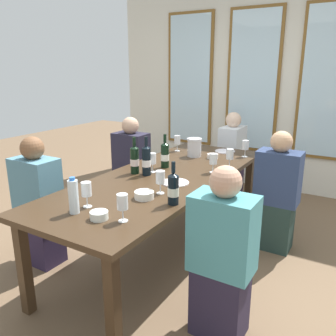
# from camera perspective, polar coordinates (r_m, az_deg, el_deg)

# --- Properties ---
(ground_plane) EXTENTS (12.00, 12.00, 0.00)m
(ground_plane) POSITION_cam_1_polar(r_m,az_deg,el_deg) (3.31, -0.59, -13.50)
(ground_plane) COLOR brown
(back_wall_with_windows) EXTENTS (4.16, 0.10, 2.90)m
(back_wall_with_windows) POSITION_cam_1_polar(r_m,az_deg,el_deg) (5.00, 13.77, 13.55)
(back_wall_with_windows) COLOR silver
(back_wall_with_windows) RESTS_ON ground
(dining_table) EXTENTS (0.96, 2.54, 0.74)m
(dining_table) POSITION_cam_1_polar(r_m,az_deg,el_deg) (3.04, -0.63, -2.39)
(dining_table) COLOR #3C2A19
(dining_table) RESTS_ON ground
(white_plate_0) EXTENTS (0.22, 0.22, 0.01)m
(white_plate_0) POSITION_cam_1_polar(r_m,az_deg,el_deg) (3.91, 9.24, 2.71)
(white_plate_0) COLOR white
(white_plate_0) RESTS_ON dining_table
(white_plate_1) EXTENTS (0.22, 0.22, 0.01)m
(white_plate_1) POSITION_cam_1_polar(r_m,az_deg,el_deg) (2.82, 1.19, -2.38)
(white_plate_1) COLOR white
(white_plate_1) RESTS_ON dining_table
(metal_pitcher) EXTENTS (0.16, 0.16, 0.19)m
(metal_pitcher) POSITION_cam_1_polar(r_m,az_deg,el_deg) (3.65, 4.31, 3.39)
(metal_pitcher) COLOR silver
(metal_pitcher) RESTS_ON dining_table
(wine_bottle_0) EXTENTS (0.08, 0.08, 0.34)m
(wine_bottle_0) POSITION_cam_1_polar(r_m,az_deg,el_deg) (3.00, -3.54, 1.26)
(wine_bottle_0) COLOR black
(wine_bottle_0) RESTS_ON dining_table
(wine_bottle_1) EXTENTS (0.08, 0.08, 0.31)m
(wine_bottle_1) POSITION_cam_1_polar(r_m,az_deg,el_deg) (3.23, -0.50, 2.15)
(wine_bottle_1) COLOR black
(wine_bottle_1) RESTS_ON dining_table
(wine_bottle_2) EXTENTS (0.08, 0.08, 0.32)m
(wine_bottle_2) POSITION_cam_1_polar(r_m,az_deg,el_deg) (3.05, -5.46, 1.38)
(wine_bottle_2) COLOR black
(wine_bottle_2) RESTS_ON dining_table
(wine_bottle_3) EXTENTS (0.08, 0.08, 0.30)m
(wine_bottle_3) POSITION_cam_1_polar(r_m,az_deg,el_deg) (2.36, 0.86, -3.36)
(wine_bottle_3) COLOR black
(wine_bottle_3) RESTS_ON dining_table
(tasting_bowl_0) EXTENTS (0.11, 0.11, 0.05)m
(tasting_bowl_0) POSITION_cam_1_polar(r_m,az_deg,el_deg) (2.21, -11.16, -7.57)
(tasting_bowl_0) COLOR white
(tasting_bowl_0) RESTS_ON dining_table
(tasting_bowl_1) EXTENTS (0.14, 0.14, 0.05)m
(tasting_bowl_1) POSITION_cam_1_polar(r_m,az_deg,el_deg) (2.49, -3.90, -4.40)
(tasting_bowl_1) COLOR white
(tasting_bowl_1) RESTS_ON dining_table
(tasting_bowl_2) EXTENTS (0.11, 0.11, 0.05)m
(tasting_bowl_2) POSITION_cam_1_polar(r_m,az_deg,el_deg) (3.59, 7.28, 1.92)
(tasting_bowl_2) COLOR white
(tasting_bowl_2) RESTS_ON dining_table
(water_bottle) EXTENTS (0.06, 0.06, 0.24)m
(water_bottle) POSITION_cam_1_polar(r_m,az_deg,el_deg) (2.30, -15.15, -4.49)
(water_bottle) COLOR white
(water_bottle) RESTS_ON dining_table
(wine_glass_0) EXTENTS (0.07, 0.07, 0.17)m
(wine_glass_0) POSITION_cam_1_polar(r_m,az_deg,el_deg) (2.12, -7.44, -5.59)
(wine_glass_0) COLOR white
(wine_glass_0) RESTS_ON dining_table
(wine_glass_1) EXTENTS (0.07, 0.07, 0.17)m
(wine_glass_1) POSITION_cam_1_polar(r_m,az_deg,el_deg) (3.28, 10.04, 2.17)
(wine_glass_1) COLOR white
(wine_glass_1) RESTS_ON dining_table
(wine_glass_2) EXTENTS (0.07, 0.07, 0.17)m
(wine_glass_2) POSITION_cam_1_polar(r_m,az_deg,el_deg) (3.70, 12.50, 3.55)
(wine_glass_2) COLOR white
(wine_glass_2) RESTS_ON dining_table
(wine_glass_3) EXTENTS (0.07, 0.07, 0.17)m
(wine_glass_3) POSITION_cam_1_polar(r_m,az_deg,el_deg) (3.86, 1.52, 4.54)
(wine_glass_3) COLOR white
(wine_glass_3) RESTS_ON dining_table
(wine_glass_4) EXTENTS (0.07, 0.07, 0.17)m
(wine_glass_4) POSITION_cam_1_polar(r_m,az_deg,el_deg) (2.56, -1.26, -1.60)
(wine_glass_4) COLOR white
(wine_glass_4) RESTS_ON dining_table
(wine_glass_5) EXTENTS (0.07, 0.07, 0.17)m
(wine_glass_5) POSITION_cam_1_polar(r_m,az_deg,el_deg) (2.37, -13.15, -3.57)
(wine_glass_5) COLOR white
(wine_glass_5) RESTS_ON dining_table
(wine_glass_6) EXTENTS (0.07, 0.07, 0.17)m
(wine_glass_6) POSITION_cam_1_polar(r_m,az_deg,el_deg) (3.09, 7.38, 1.41)
(wine_glass_6) COLOR white
(wine_glass_6) RESTS_ON dining_table
(wine_glass_7) EXTENTS (0.07, 0.07, 0.17)m
(wine_glass_7) POSITION_cam_1_polar(r_m,az_deg,el_deg) (3.08, -2.57, 1.40)
(wine_glass_7) COLOR white
(wine_glass_7) RESTS_ON dining_table
(seated_person_0) EXTENTS (0.38, 0.24, 1.11)m
(seated_person_0) POSITION_cam_1_polar(r_m,az_deg,el_deg) (4.02, -5.96, -0.01)
(seated_person_0) COLOR #333843
(seated_person_0) RESTS_ON ground
(seated_person_1) EXTENTS (0.38, 0.24, 1.11)m
(seated_person_1) POSITION_cam_1_polar(r_m,az_deg,el_deg) (3.33, 17.28, -4.17)
(seated_person_1) COLOR #233833
(seated_person_1) RESTS_ON ground
(seated_person_2) EXTENTS (0.38, 0.24, 1.11)m
(seated_person_2) POSITION_cam_1_polar(r_m,az_deg,el_deg) (3.14, -20.34, -5.69)
(seated_person_2) COLOR #2C213B
(seated_person_2) RESTS_ON ground
(seated_person_3) EXTENTS (0.38, 0.24, 1.11)m
(seated_person_3) POSITION_cam_1_polar(r_m,az_deg,el_deg) (2.21, 8.76, -14.37)
(seated_person_3) COLOR #292237
(seated_person_3) RESTS_ON ground
(seated_person_4) EXTENTS (0.24, 0.38, 1.11)m
(seated_person_4) POSITION_cam_1_polar(r_m,az_deg,el_deg) (4.48, 10.30, 1.53)
(seated_person_4) COLOR #35283E
(seated_person_4) RESTS_ON ground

